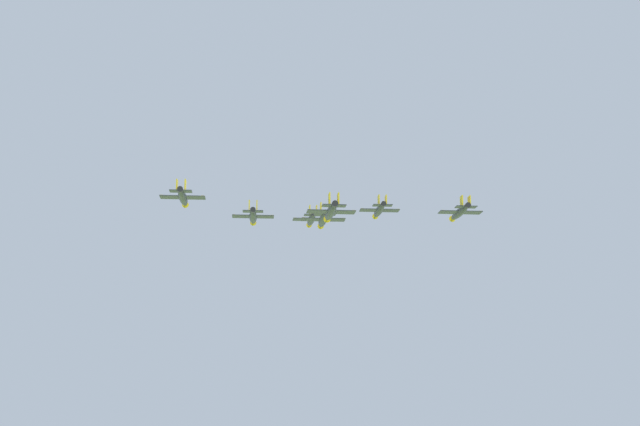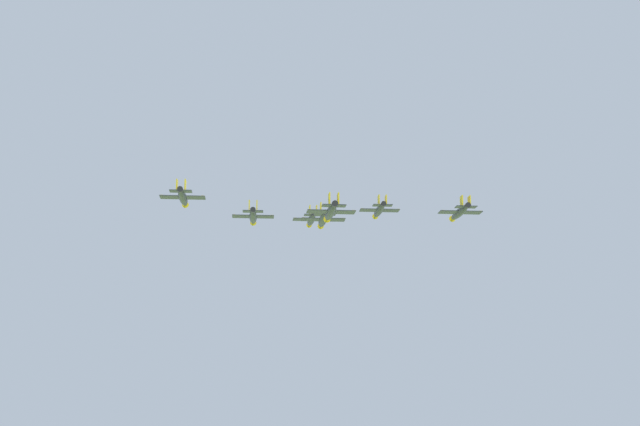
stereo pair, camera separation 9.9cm
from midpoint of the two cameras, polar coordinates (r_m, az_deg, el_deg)
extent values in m
ellipsoid|color=#2D3338|center=(230.87, -0.59, -0.47)|extent=(13.88, 7.80, 1.86)
cone|color=gold|center=(238.72, -0.76, -0.88)|extent=(2.35, 2.22, 1.58)
ellipsoid|color=#334751|center=(234.11, -0.66, -0.47)|extent=(2.84, 2.31, 1.08)
cube|color=#2D3338|center=(230.14, -0.58, -0.46)|extent=(7.37, 10.75, 0.19)
cube|color=gold|center=(229.81, -1.73, -0.42)|extent=(3.00, 1.91, 0.22)
cube|color=gold|center=(230.59, 0.57, -0.47)|extent=(3.00, 1.91, 0.22)
cube|color=#2D3338|center=(224.96, -0.46, -0.14)|extent=(4.16, 5.45, 0.19)
cube|color=gold|center=(225.46, -0.70, 0.18)|extent=(1.98, 1.10, 2.68)
cube|color=gold|center=(225.62, -0.23, 0.17)|extent=(1.98, 1.10, 2.68)
cylinder|color=black|center=(223.43, -0.42, -0.06)|extent=(1.49, 1.62, 1.30)
ellipsoid|color=#2D3338|center=(210.98, -4.60, -0.26)|extent=(14.21, 7.62, 1.89)
cone|color=gold|center=(218.98, -4.59, -0.72)|extent=(2.37, 2.23, 1.61)
ellipsoid|color=#334751|center=(214.29, -4.59, -0.26)|extent=(2.88, 2.31, 1.10)
cube|color=#2D3338|center=(210.24, -4.60, -0.25)|extent=(7.28, 10.96, 0.19)
cube|color=gold|center=(210.35, -5.89, -0.21)|extent=(3.06, 1.89, 0.23)
cube|color=gold|center=(210.26, -3.32, -0.25)|extent=(3.06, 1.89, 0.23)
cube|color=#2D3338|center=(204.96, -4.61, 0.11)|extent=(4.13, 5.54, 0.19)
cube|color=gold|center=(205.56, -4.87, 0.47)|extent=(2.02, 1.07, 2.73)
cube|color=gold|center=(205.54, -4.34, 0.46)|extent=(2.02, 1.07, 2.73)
cylinder|color=black|center=(203.40, -4.62, 0.21)|extent=(1.49, 1.63, 1.32)
ellipsoid|color=#2D3338|center=(213.90, 4.09, 0.17)|extent=(13.71, 7.43, 1.82)
cone|color=gold|center=(221.53, 3.79, -0.29)|extent=(2.30, 2.16, 1.55)
ellipsoid|color=#334751|center=(217.06, 3.97, 0.16)|extent=(2.78, 2.24, 1.06)
cube|color=#2D3338|center=(213.20, 4.12, 0.18)|extent=(7.08, 10.58, 0.18)
cube|color=gold|center=(212.58, 2.90, 0.22)|extent=(2.95, 1.83, 0.22)
cube|color=gold|center=(213.93, 5.33, 0.17)|extent=(2.95, 1.83, 0.22)
cube|color=#2D3338|center=(208.16, 4.33, 0.53)|extent=(4.01, 5.35, 0.18)
cube|color=gold|center=(208.61, 4.07, 0.87)|extent=(1.95, 1.04, 2.63)
cube|color=gold|center=(208.88, 4.56, 0.86)|extent=(1.95, 1.04, 2.63)
cylinder|color=black|center=(206.68, 4.40, 0.63)|extent=(1.44, 1.58, 1.28)
ellipsoid|color=#2D3338|center=(193.16, -9.38, 1.05)|extent=(13.92, 7.57, 1.85)
cone|color=gold|center=(200.95, -9.20, 0.50)|extent=(2.33, 2.19, 1.58)
ellipsoid|color=#334751|center=(196.40, -9.30, 1.03)|extent=(2.82, 2.28, 1.08)
cube|color=#2D3338|center=(192.44, -9.40, 1.07)|extent=(7.21, 10.75, 0.19)
cube|color=gold|center=(192.91, -10.77, 1.11)|extent=(3.00, 1.87, 0.22)
cube|color=gold|center=(192.11, -8.02, 1.06)|extent=(3.00, 1.87, 0.22)
cube|color=#2D3338|center=(187.31, -9.53, 1.49)|extent=(4.08, 5.44, 0.19)
cube|color=gold|center=(188.00, -9.79, 1.87)|extent=(1.98, 1.07, 2.68)
cube|color=gold|center=(187.83, -9.22, 1.86)|extent=(1.98, 1.07, 2.68)
cylinder|color=black|center=(185.79, -9.57, 1.61)|extent=(1.47, 1.60, 1.30)
ellipsoid|color=#2D3338|center=(197.93, 9.57, 0.03)|extent=(13.51, 7.49, 1.81)
cone|color=gold|center=(205.32, 9.02, -0.45)|extent=(2.28, 2.15, 1.53)
ellipsoid|color=#334751|center=(200.99, 9.34, 0.02)|extent=(2.75, 2.23, 1.05)
cube|color=#2D3338|center=(197.25, 9.62, 0.04)|extent=(7.10, 10.45, 0.18)
cube|color=gold|center=(196.17, 8.35, 0.09)|extent=(2.92, 1.84, 0.22)
cube|color=gold|center=(198.45, 10.88, 0.03)|extent=(2.92, 1.84, 0.22)
cube|color=#2D3338|center=(192.38, 10.01, 0.41)|extent=(4.01, 5.30, 0.18)
cube|color=gold|center=(192.71, 9.71, 0.78)|extent=(1.92, 1.05, 2.61)
cube|color=gold|center=(193.18, 10.23, 0.77)|extent=(1.92, 1.05, 2.61)
cylinder|color=black|center=(190.95, 10.13, 0.52)|extent=(1.44, 1.57, 1.26)
ellipsoid|color=#2D3338|center=(192.10, 0.21, -0.47)|extent=(13.71, 7.32, 1.82)
cone|color=gold|center=(199.80, 0.05, -0.95)|extent=(2.29, 2.15, 1.55)
ellipsoid|color=#334751|center=(195.29, 0.15, -0.47)|extent=(2.77, 2.22, 1.06)
cube|color=#2D3338|center=(191.39, 0.23, -0.46)|extent=(7.00, 10.57, 0.18)
cube|color=gold|center=(191.13, -1.13, -0.42)|extent=(2.95, 1.81, 0.22)
cube|color=gold|center=(191.79, 1.58, -0.46)|extent=(2.95, 1.81, 0.22)
cube|color=#2D3338|center=(186.31, 0.35, -0.08)|extent=(3.98, 5.34, 0.18)
cube|color=gold|center=(186.81, 0.06, 0.29)|extent=(1.95, 1.03, 2.63)
cube|color=gold|center=(186.95, 0.62, 0.29)|extent=(1.95, 1.03, 2.63)
cylinder|color=black|center=(184.82, 0.38, 0.02)|extent=(1.44, 1.57, 1.27)
ellipsoid|color=#2D3338|center=(173.10, 0.75, 0.06)|extent=(13.55, 7.66, 1.82)
cone|color=gold|center=(180.73, 0.47, -0.49)|extent=(2.30, 2.17, 1.54)
ellipsoid|color=#334751|center=(176.26, 0.64, 0.05)|extent=(2.77, 2.26, 1.06)
cube|color=#2D3338|center=(172.39, 0.78, 0.08)|extent=(7.22, 10.50, 0.18)
cube|color=gold|center=(171.96, -0.73, 0.13)|extent=(2.93, 1.88, 0.22)
cube|color=gold|center=(172.97, 2.27, 0.06)|extent=(2.93, 1.88, 0.22)
cube|color=#2D3338|center=(167.36, 0.98, 0.51)|extent=(4.07, 5.33, 0.18)
cube|color=gold|center=(167.83, 0.66, 0.93)|extent=(1.93, 1.08, 2.62)
cube|color=gold|center=(168.04, 1.27, 0.91)|extent=(1.93, 1.08, 2.62)
cylinder|color=black|center=(165.88, 1.04, 0.63)|extent=(1.45, 1.58, 1.27)
camera|label=1|loc=(0.05, -89.99, 0.00)|focal=46.59mm
camera|label=2|loc=(0.05, 90.01, 0.00)|focal=46.59mm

